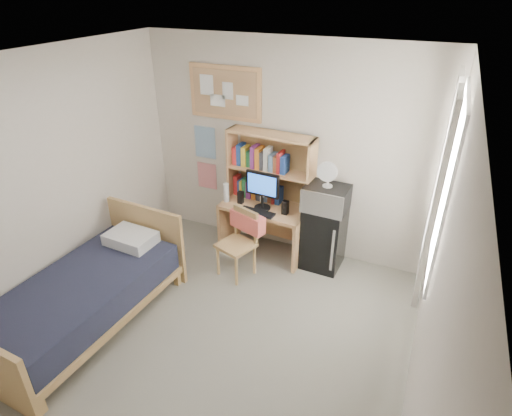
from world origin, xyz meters
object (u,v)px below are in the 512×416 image
at_px(bed, 84,302).
at_px(speaker_left, 241,197).
at_px(desk_fan, 328,175).
at_px(desk, 264,229).
at_px(mini_fridge, 323,237).
at_px(monitor, 262,192).
at_px(bulletin_board, 225,93).
at_px(desk_chair, 236,245).
at_px(speaker_right, 285,208).
at_px(microwave, 326,198).

relative_size(bed, speaker_left, 12.69).
bearing_deg(desk_fan, desk, -176.48).
bearing_deg(bed, mini_fridge, 49.10).
xyz_separation_m(bed, monitor, (1.14, 1.86, 0.62)).
bearing_deg(bed, monitor, 61.68).
height_order(monitor, speaker_left, monitor).
bearing_deg(bulletin_board, bed, -102.75).
relative_size(monitor, desk_fan, 1.62).
height_order(desk_chair, speaker_left, same).
height_order(speaker_left, speaker_right, speaker_right).
bearing_deg(desk, bulletin_board, 159.63).
relative_size(microwave, desk_fan, 1.78).
bearing_deg(speaker_left, desk_fan, 6.86).
relative_size(desk, monitor, 2.37).
relative_size(bulletin_board, microwave, 1.91).
bearing_deg(desk, monitor, -90.00).
height_order(speaker_left, microwave, microwave).
relative_size(desk_chair, microwave, 1.66).
relative_size(desk, speaker_right, 6.34).
relative_size(desk, speaker_left, 6.91).
distance_m(desk_chair, speaker_right, 0.72).
bearing_deg(desk, speaker_right, -11.31).
bearing_deg(speaker_right, microwave, 15.67).
xyz_separation_m(bulletin_board, monitor, (0.64, -0.34, -1.03)).
relative_size(speaker_left, speaker_right, 0.92).
xyz_separation_m(desk, speaker_right, (0.30, -0.08, 0.42)).
height_order(speaker_left, desk_fan, desk_fan).
height_order(desk, speaker_right, speaker_right).
relative_size(monitor, speaker_right, 2.67).
distance_m(mini_fridge, desk_fan, 0.81).
bearing_deg(desk_fan, desk_chair, -144.05).
bearing_deg(desk, speaker_left, -168.69).
height_order(bulletin_board, desk, bulletin_board).
bearing_deg(monitor, desk, 90.00).
xyz_separation_m(bulletin_board, desk_chair, (0.52, -0.85, -1.51)).
xyz_separation_m(mini_fridge, bed, (-1.89, -1.96, -0.12)).
height_order(bed, speaker_right, speaker_right).
xyz_separation_m(speaker_left, microwave, (1.06, 0.06, 0.18)).
distance_m(mini_fridge, monitor, 0.91).
bearing_deg(mini_fridge, desk_fan, -90.00).
xyz_separation_m(desk_chair, microwave, (0.87, 0.59, 0.51)).
bearing_deg(speaker_left, bulletin_board, 139.61).
height_order(desk, bed, desk).
distance_m(desk_chair, speaker_left, 0.65).
height_order(desk, microwave, microwave).
bearing_deg(microwave, speaker_right, -165.86).
bearing_deg(speaker_right, bed, -124.36).
bearing_deg(microwave, desk_chair, -144.05).
bearing_deg(monitor, desk_chair, -99.20).
height_order(mini_fridge, monitor, monitor).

